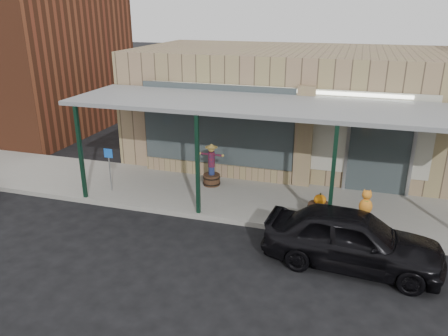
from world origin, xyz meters
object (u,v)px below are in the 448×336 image
(handicap_sign, at_px, (109,164))
(parked_sedan, at_px, (352,238))
(barrel_scarecrow, at_px, (212,171))
(barrel_pumpkin, at_px, (319,209))

(handicap_sign, xyz_separation_m, parked_sedan, (7.40, -1.93, -0.36))
(barrel_scarecrow, bearing_deg, barrel_pumpkin, -0.23)
(barrel_pumpkin, distance_m, parked_sedan, 2.12)
(barrel_pumpkin, bearing_deg, barrel_scarecrow, 158.57)
(barrel_scarecrow, height_order, barrel_pumpkin, barrel_scarecrow)
(barrel_scarecrow, distance_m, handicap_sign, 3.24)
(parked_sedan, bearing_deg, handicap_sign, 80.02)
(handicap_sign, relative_size, parked_sedan, 0.34)
(handicap_sign, distance_m, parked_sedan, 7.66)
(barrel_scarecrow, height_order, parked_sedan, parked_sedan)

